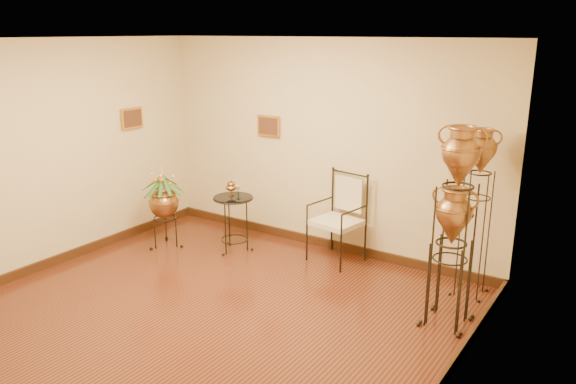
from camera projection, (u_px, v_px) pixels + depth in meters
The scene contains 8 objects.
ground at pixel (198, 319), 5.80m from camera, with size 5.00×5.00×0.00m, color #622A17.
room_shell at pixel (190, 155), 5.33m from camera, with size 5.02×5.02×2.81m.
amphora_tall at pixel (476, 212), 6.11m from camera, with size 0.49×0.49×1.91m.
amphora_mid at pixel (455, 226), 5.48m from camera, with size 0.55×0.55×2.05m.
amphora_short at pixel (450, 257), 5.52m from camera, with size 0.55×0.55×1.46m.
planter_urn at pixel (164, 200), 7.61m from camera, with size 0.68×0.68×1.19m.
armchair at pixel (337, 219), 7.14m from camera, with size 0.73×0.69×1.14m.
side_table at pixel (234, 223), 7.53m from camera, with size 0.66×0.66×0.96m.
Camera 1 is at (3.66, -3.82, 2.88)m, focal length 35.00 mm.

